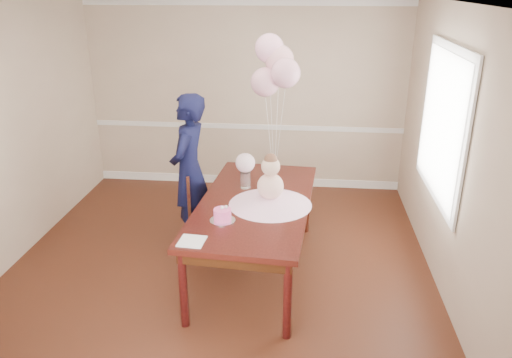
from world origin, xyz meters
name	(u,v)px	position (x,y,z in m)	size (l,w,h in m)	color
floor	(218,272)	(0.00, 0.00, 0.00)	(4.50, 5.00, 0.00)	#36170D
ceiling	(209,3)	(0.00, 0.00, 2.70)	(4.50, 5.00, 0.02)	white
wall_back	(246,96)	(0.00, 2.50, 1.35)	(4.50, 0.02, 2.70)	tan
wall_front	(124,311)	(0.00, -2.50, 1.35)	(4.50, 0.02, 2.70)	tan
wall_right	(456,159)	(2.25, 0.00, 1.35)	(0.02, 5.00, 2.70)	tan
chair_rail_trim	(246,127)	(0.00, 2.49, 0.90)	(4.50, 0.02, 0.07)	white
crown_molding	(245,1)	(0.00, 2.49, 2.63)	(4.50, 0.02, 0.12)	white
baseboard_trim	(246,180)	(0.00, 2.49, 0.06)	(4.50, 0.02, 0.12)	white
window_frame	(443,124)	(2.23, 0.50, 1.55)	(0.02, 1.66, 1.56)	white
window_blinds	(441,124)	(2.21, 0.50, 1.55)	(0.01, 1.50, 1.40)	white
dining_table_top	(255,203)	(0.39, 0.07, 0.79)	(1.09, 2.17, 0.05)	black
table_apron	(255,211)	(0.39, 0.07, 0.71)	(0.98, 2.06, 0.11)	black
table_leg_fl	(183,289)	(-0.14, -0.90, 0.38)	(0.08, 0.08, 0.76)	black
table_leg_fr	(287,300)	(0.77, -0.96, 0.38)	(0.08, 0.08, 0.76)	black
table_leg_bl	(233,198)	(0.00, 1.10, 0.38)	(0.08, 0.08, 0.76)	black
table_leg_br	(307,203)	(0.91, 1.03, 0.38)	(0.08, 0.08, 0.76)	black
baby_skirt	(270,199)	(0.55, 0.00, 0.87)	(0.83, 0.83, 0.11)	#FFBBE3
baby_torso	(270,186)	(0.55, 0.00, 1.01)	(0.26, 0.26, 0.26)	pink
baby_head	(271,166)	(0.55, 0.00, 1.22)	(0.18, 0.18, 0.18)	beige
baby_hair	(271,160)	(0.55, 0.00, 1.28)	(0.13, 0.13, 0.13)	brown
cake_platter	(223,220)	(0.13, -0.40, 0.82)	(0.24, 0.24, 0.01)	silver
birthday_cake	(222,215)	(0.13, -0.40, 0.88)	(0.16, 0.16, 0.11)	#FA4FA3
cake_flower_a	(222,208)	(0.13, -0.40, 0.95)	(0.03, 0.03, 0.03)	white
cake_flower_b	(226,207)	(0.17, -0.38, 0.95)	(0.03, 0.03, 0.03)	silver
rose_vase_near	(245,180)	(0.25, 0.41, 0.90)	(0.11, 0.11, 0.17)	white
roses_near	(245,163)	(0.25, 0.41, 1.10)	(0.21, 0.21, 0.21)	beige
napkin	(192,241)	(-0.06, -0.82, 0.82)	(0.22, 0.22, 0.01)	white
balloon_weight	(274,179)	(0.54, 0.66, 0.83)	(0.04, 0.04, 0.02)	white
balloon_a	(265,82)	(0.43, 0.66, 1.90)	(0.30, 0.30, 0.30)	#DA9BB0
balloon_b	(286,73)	(0.64, 0.59, 2.01)	(0.30, 0.30, 0.30)	#E19FB9
balloon_c	(279,60)	(0.57, 0.76, 2.12)	(0.30, 0.30, 0.30)	#EAA6B5
balloon_d	(269,48)	(0.46, 0.79, 2.23)	(0.30, 0.30, 0.30)	#FFB4D7
balloon_ribbon_a	(270,140)	(0.48, 0.66, 1.28)	(0.00, 0.00, 0.91)	white
balloon_ribbon_b	(279,136)	(0.59, 0.63, 1.34)	(0.00, 0.00, 1.02)	silver
balloon_ribbon_c	(276,129)	(0.55, 0.71, 1.39)	(0.00, 0.00, 1.13)	white
balloon_ribbon_d	(272,123)	(0.50, 0.72, 1.44)	(0.00, 0.00, 1.24)	silver
dining_chair_seat	(206,213)	(-0.24, 0.59, 0.40)	(0.40, 0.40, 0.04)	#38170F
chair_leg_fl	(192,236)	(-0.36, 0.40, 0.19)	(0.04, 0.04, 0.39)	#3A1D0F
chair_leg_fr	(221,235)	(-0.04, 0.47, 0.19)	(0.04, 0.04, 0.39)	#37140F
chair_leg_bl	(192,224)	(-0.43, 0.71, 0.19)	(0.04, 0.04, 0.39)	#3B1510
chair_leg_br	(220,222)	(-0.12, 0.78, 0.19)	(0.04, 0.04, 0.39)	black
chair_back_post_l	(189,198)	(-0.38, 0.39, 0.66)	(0.04, 0.04, 0.50)	#39170F
chair_back_post_r	(189,187)	(-0.45, 0.71, 0.66)	(0.04, 0.04, 0.50)	#391B0F
chair_slat_low	(189,201)	(-0.41, 0.55, 0.56)	(0.03, 0.36, 0.04)	#33190E
chair_slat_mid	(189,190)	(-0.41, 0.55, 0.70)	(0.03, 0.36, 0.04)	#36110E
chair_slat_top	(188,178)	(-0.41, 0.55, 0.84)	(0.03, 0.36, 0.04)	#35170E
woman	(189,170)	(-0.43, 0.68, 0.88)	(0.64, 0.43, 1.76)	black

